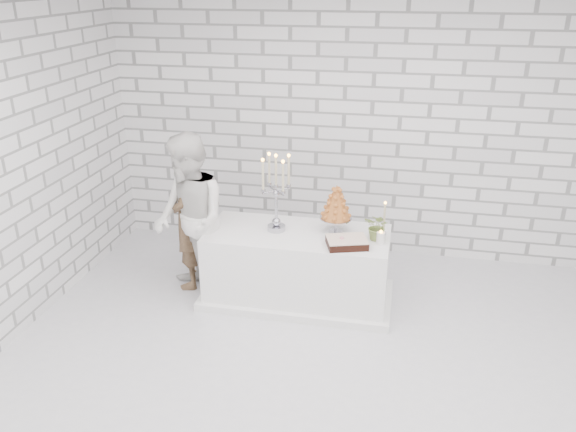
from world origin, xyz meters
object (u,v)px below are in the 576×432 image
object	(u,v)px
candelabra	(276,193)
groom	(189,217)
cake_table	(297,266)
croquembouche	(336,209)
bride	(190,220)

from	to	relation	value
candelabra	groom	bearing A→B (deg)	175.36
cake_table	croquembouche	distance (m)	0.73
cake_table	bride	xyz separation A→B (m)	(-1.05, -0.18, 0.49)
bride	croquembouche	xyz separation A→B (m)	(1.41, 0.27, 0.13)
groom	croquembouche	distance (m)	1.55
bride	croquembouche	bearing A→B (deg)	63.86
cake_table	candelabra	bearing A→B (deg)	175.55
candelabra	croquembouche	xyz separation A→B (m)	(0.58, 0.08, -0.15)
groom	candelabra	size ratio (longest dim) A/B	1.98
bride	croquembouche	distance (m)	1.44
candelabra	croquembouche	distance (m)	0.60
cake_table	groom	bearing A→B (deg)	175.39
groom	bride	world-z (taller)	bride
bride	candelabra	world-z (taller)	bride
groom	croquembouche	world-z (taller)	groom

